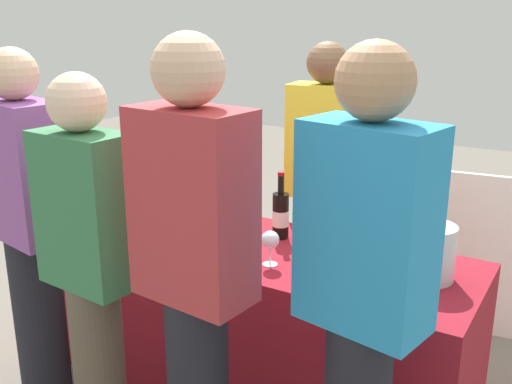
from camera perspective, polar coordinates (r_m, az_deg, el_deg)
name	(u,v)px	position (r m, az deg, el deg)	size (l,w,h in m)	color
ground_plane	(256,383)	(3.06, 0.00, -17.69)	(12.00, 12.00, 0.00)	slate
tasting_table	(256,317)	(2.87, 0.00, -11.75)	(1.97, 0.69, 0.72)	maroon
wine_bottle_0	(148,190)	(3.18, -10.24, 0.22)	(0.08, 0.08, 0.32)	black
wine_bottle_1	(162,196)	(3.08, -8.91, -0.36)	(0.08, 0.08, 0.32)	black
wine_bottle_2	(281,215)	(2.77, 2.34, -2.17)	(0.08, 0.08, 0.32)	black
wine_bottle_3	(337,228)	(2.61, 7.73, -3.41)	(0.08, 0.08, 0.32)	black
wine_bottle_4	(396,236)	(2.55, 13.11, -4.08)	(0.07, 0.07, 0.32)	black
wine_glass_0	(146,210)	(2.94, -10.39, -1.71)	(0.07, 0.07, 0.13)	silver
wine_glass_1	(172,216)	(2.80, -7.95, -2.29)	(0.08, 0.08, 0.14)	silver
wine_glass_2	(198,223)	(2.69, -5.48, -2.95)	(0.07, 0.07, 0.14)	silver
wine_glass_3	(270,241)	(2.47, 1.36, -4.67)	(0.08, 0.08, 0.15)	silver
wine_glass_4	(345,255)	(2.40, 8.40, -5.91)	(0.07, 0.07, 0.13)	silver
ice_bucket	(428,252)	(2.45, 16.01, -5.50)	(0.21, 0.21, 0.22)	silver
server_pouring	(324,181)	(3.21, 6.42, 1.05)	(0.40, 0.25, 1.59)	brown
guest_0	(29,222)	(2.78, -20.73, -2.63)	(0.44, 0.30, 1.60)	black
guest_1	(90,264)	(2.31, -15.43, -6.59)	(0.38, 0.23, 1.54)	brown
guest_2	(195,272)	(1.98, -5.84, -7.52)	(0.41, 0.25, 1.68)	black
guest_3	(363,297)	(1.86, 10.09, -9.78)	(0.41, 0.28, 1.66)	black
menu_board	(468,254)	(3.51, 19.50, -5.54)	(0.59, 0.03, 0.91)	white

